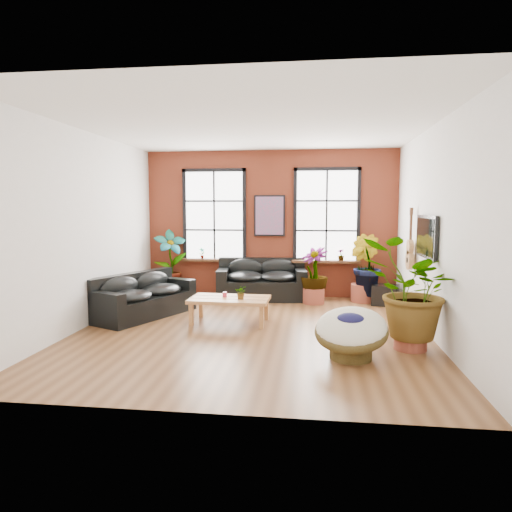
{
  "coord_description": "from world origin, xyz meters",
  "views": [
    {
      "loc": [
        1.04,
        -7.7,
        2.13
      ],
      "look_at": [
        0.0,
        0.6,
        1.25
      ],
      "focal_mm": 32.0,
      "sensor_mm": 36.0,
      "label": 1
    }
  ],
  "objects_px": {
    "coffee_table": "(230,301)",
    "papasan_chair": "(351,331)",
    "sofa_back": "(262,280)",
    "sofa_left": "(142,297)"
  },
  "relations": [
    {
      "from": "coffee_table",
      "to": "papasan_chair",
      "type": "relative_size",
      "value": 1.16
    },
    {
      "from": "papasan_chair",
      "to": "sofa_back",
      "type": "bearing_deg",
      "value": 127.49
    },
    {
      "from": "sofa_left",
      "to": "papasan_chair",
      "type": "distance_m",
      "value": 4.43
    },
    {
      "from": "sofa_back",
      "to": "sofa_left",
      "type": "xyz_separation_m",
      "value": [
        -2.15,
        -2.05,
        -0.05
      ]
    },
    {
      "from": "sofa_back",
      "to": "sofa_left",
      "type": "bearing_deg",
      "value": -142.51
    },
    {
      "from": "sofa_left",
      "to": "papasan_chair",
      "type": "bearing_deg",
      "value": -93.64
    },
    {
      "from": "coffee_table",
      "to": "papasan_chair",
      "type": "bearing_deg",
      "value": -39.62
    },
    {
      "from": "papasan_chair",
      "to": "sofa_left",
      "type": "bearing_deg",
      "value": 166.31
    },
    {
      "from": "sofa_back",
      "to": "sofa_left",
      "type": "height_order",
      "value": "sofa_back"
    },
    {
      "from": "sofa_back",
      "to": "coffee_table",
      "type": "distance_m",
      "value": 2.38
    }
  ]
}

